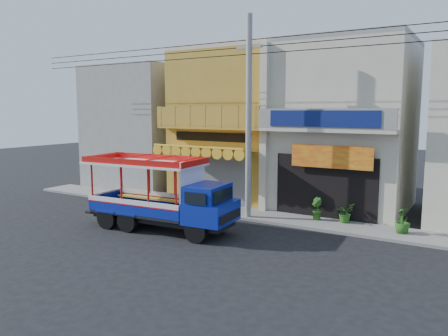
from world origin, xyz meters
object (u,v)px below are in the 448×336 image
(green_sign, at_px, (187,194))
(potted_plant_a, at_px, (345,213))
(utility_pole, at_px, (252,107))
(potted_plant_b, at_px, (316,209))
(songthaew_truck, at_px, (170,197))
(potted_plant_c, at_px, (403,220))

(green_sign, xyz_separation_m, potted_plant_a, (8.24, 0.17, -0.04))
(utility_pole, relative_size, potted_plant_a, 33.11)
(potted_plant_b, bearing_deg, songthaew_truck, 89.37)
(songthaew_truck, bearing_deg, potted_plant_b, 44.44)
(utility_pole, xyz_separation_m, potted_plant_b, (2.67, 1.09, -4.43))
(songthaew_truck, height_order, potted_plant_a, songthaew_truck)
(potted_plant_a, relative_size, potted_plant_b, 0.87)
(utility_pole, bearing_deg, green_sign, 165.81)
(songthaew_truck, xyz_separation_m, potted_plant_c, (8.19, 4.18, -0.81))
(songthaew_truck, relative_size, potted_plant_b, 6.77)
(songthaew_truck, relative_size, potted_plant_c, 6.38)
(potted_plant_b, xyz_separation_m, potted_plant_c, (3.60, -0.31, 0.03))
(potted_plant_c, bearing_deg, green_sign, -66.44)
(green_sign, bearing_deg, utility_pole, -14.19)
(green_sign, bearing_deg, songthaew_truck, -61.60)
(songthaew_truck, bearing_deg, potted_plant_c, 27.05)
(green_sign, distance_m, potted_plant_a, 8.24)
(utility_pole, bearing_deg, songthaew_truck, -119.34)
(utility_pole, xyz_separation_m, potted_plant_c, (6.28, 0.78, -4.40))
(utility_pole, xyz_separation_m, songthaew_truck, (-1.91, -3.40, -3.58))
(utility_pole, relative_size, green_sign, 25.67)
(utility_pole, distance_m, songthaew_truck, 5.30)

